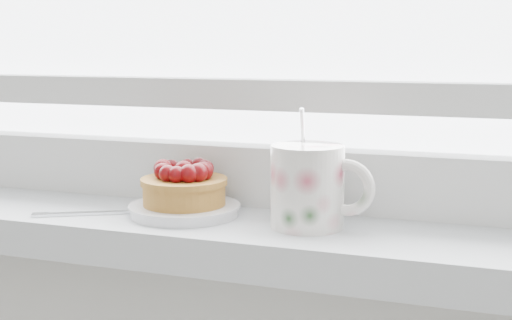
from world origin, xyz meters
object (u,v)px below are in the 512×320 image
at_px(saucer, 185,210).
at_px(floral_mug, 310,185).
at_px(raspberry_tart, 184,185).
at_px(fork, 111,212).

bearing_deg(saucer, floral_mug, -1.95).
relative_size(saucer, raspberry_tart, 1.29).
height_order(floral_mug, fork, floral_mug).
distance_m(saucer, raspberry_tart, 0.03).
relative_size(raspberry_tart, floral_mug, 0.78).
xyz_separation_m(saucer, floral_mug, (0.15, -0.00, 0.04)).
bearing_deg(saucer, fork, -163.59).
distance_m(saucer, fork, 0.08).
bearing_deg(fork, floral_mug, 4.70).
bearing_deg(fork, saucer, 16.41).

